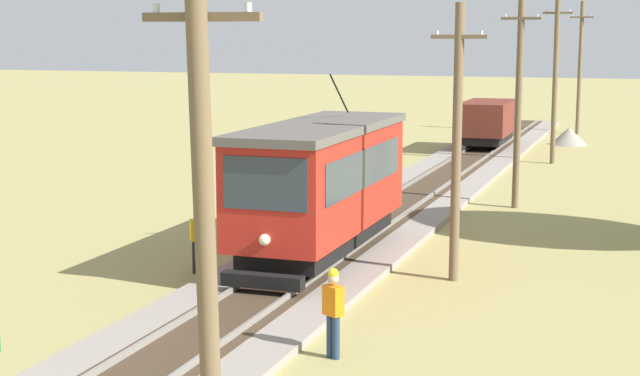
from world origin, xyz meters
TOP-DOWN VIEW (x-y plane):
  - red_tram at (0.00, 15.71)m, footprint 2.60×8.54m
  - freight_car at (0.00, 42.84)m, footprint 2.40×5.20m
  - utility_pole_foreground at (3.82, 0.58)m, footprint 1.40×0.58m
  - utility_pole_near_tram at (3.82, 15.05)m, footprint 1.40×0.39m
  - utility_pole_mid at (3.82, 26.20)m, footprint 1.40×0.44m
  - utility_pole_far at (3.82, 38.82)m, footprint 1.40×0.29m
  - utility_pole_distant at (3.82, 53.58)m, footprint 1.40×0.56m
  - gravel_pile at (3.86, 47.20)m, footprint 2.05×2.05m
  - track_worker at (2.83, 8.21)m, footprint 0.45×0.39m
  - second_worker at (-2.65, 13.55)m, footprint 0.45×0.42m

SIDE VIEW (x-z plane):
  - gravel_pile at x=3.86m, z-range 0.00..0.98m
  - track_worker at x=2.83m, z-range 0.09..1.88m
  - second_worker at x=-2.65m, z-range 0.09..1.88m
  - freight_car at x=0.00m, z-range 0.40..2.71m
  - red_tram at x=0.00m, z-range -0.20..4.59m
  - utility_pole_near_tram at x=3.82m, z-range 0.10..7.06m
  - utility_pole_foreground at x=3.82m, z-range 0.10..7.38m
  - utility_pole_mid at x=3.82m, z-range 0.10..7.73m
  - utility_pole_far at x=3.82m, z-range 0.10..8.19m
  - utility_pole_distant at x=3.82m, z-range 0.10..8.20m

